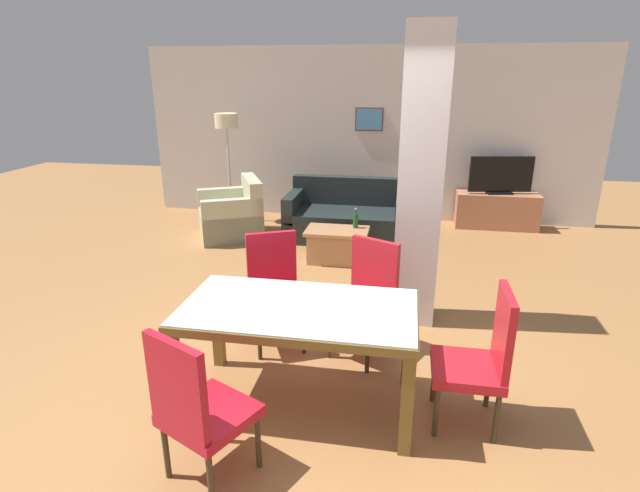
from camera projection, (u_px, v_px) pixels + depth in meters
ground_plane at (300, 402)px, 3.66m from camera, size 18.00×18.00×0.00m
back_wall at (367, 135)px, 7.97m from camera, size 7.20×0.09×2.70m
divider_pillar at (420, 183)px, 4.50m from camera, size 0.40×0.38×2.70m
dining_table at (299, 328)px, 3.46m from camera, size 1.62×0.87×0.78m
dining_chair_far_right at (367, 296)px, 4.17m from camera, size 0.62×0.62×0.99m
dining_chair_far_left at (275, 287)px, 4.34m from camera, size 0.61×0.61×0.99m
dining_chair_head_right at (481, 356)px, 3.29m from camera, size 0.46×0.46×0.99m
dining_chair_near_left at (197, 406)px, 2.79m from camera, size 0.61×0.61×0.99m
sofa at (347, 218)px, 7.26m from camera, size 1.72×0.93×0.83m
armchair at (233, 217)px, 7.30m from camera, size 1.16×1.18×0.86m
coffee_table at (337, 245)px, 6.34m from camera, size 0.79×0.50×0.42m
bottle at (356, 220)px, 6.31m from camera, size 0.06×0.06×0.26m
tv_stand at (497, 211)px, 7.72m from camera, size 1.23×0.40×0.54m
tv_screen at (501, 176)px, 7.54m from camera, size 0.95×0.26×0.57m
floor_lamp at (227, 131)px, 7.73m from camera, size 0.35×0.35×1.70m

